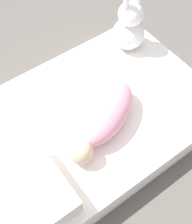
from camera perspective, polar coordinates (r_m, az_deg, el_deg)
ground_plane at (r=1.69m, az=-1.58°, el=-3.03°), size 12.00×12.00×0.00m
bed_mattress at (r=1.63m, az=-1.63°, el=-1.79°), size 1.30×0.86×0.14m
swaddled_baby at (r=1.48m, az=1.29°, el=-0.83°), size 0.50×0.35×0.15m
pillow at (r=1.35m, az=-12.07°, el=-14.85°), size 0.31×0.33×0.11m
bunny_plush at (r=1.81m, az=6.10°, el=15.11°), size 0.18×0.18×0.35m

